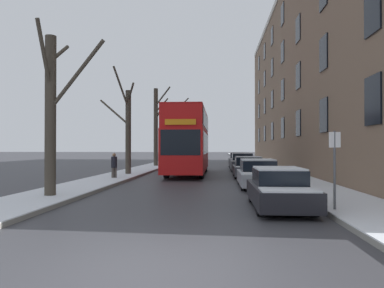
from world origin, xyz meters
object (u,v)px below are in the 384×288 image
at_px(bare_tree_left_1, 127,128).
at_px(pedestrian_left_sidewalk, 114,165).
at_px(bare_tree_left_0, 52,110).
at_px(bare_tree_left_3, 170,135).
at_px(bare_tree_left_2, 156,125).
at_px(parked_car_1, 258,174).
at_px(parked_car_2, 248,168).
at_px(parked_car_3, 242,163).
at_px(double_decker_bus, 188,139).
at_px(parked_car_0, 279,189).
at_px(parked_car_4, 239,161).
at_px(street_sign_post, 335,166).

bearing_deg(bare_tree_left_1, pedestrian_left_sidewalk, -88.60).
relative_size(bare_tree_left_0, bare_tree_left_3, 0.78).
xyz_separation_m(bare_tree_left_2, pedestrian_left_sidewalk, (-0.01, -14.82, -3.23)).
height_order(parked_car_1, pedestrian_left_sidewalk, pedestrian_left_sidewalk).
bearing_deg(parked_car_2, parked_car_1, -90.00).
height_order(parked_car_2, parked_car_3, parked_car_3).
distance_m(bare_tree_left_2, double_decker_bus, 10.59).
distance_m(parked_car_0, parked_car_4, 23.63).
bearing_deg(bare_tree_left_1, parked_car_0, -58.08).
xyz_separation_m(bare_tree_left_3, parked_car_1, (7.94, -28.04, -2.92)).
relative_size(bare_tree_left_0, bare_tree_left_2, 0.82).
bearing_deg(double_decker_bus, parked_car_3, 43.06).
height_order(parked_car_0, parked_car_3, parked_car_3).
height_order(bare_tree_left_2, pedestrian_left_sidewalk, bare_tree_left_2).
height_order(bare_tree_left_1, parked_car_1, bare_tree_left_1).
relative_size(parked_car_1, pedestrian_left_sidewalk, 2.86).
xyz_separation_m(bare_tree_left_1, bare_tree_left_3, (0.11, 21.44, 0.33)).
bearing_deg(parked_car_0, street_sign_post, -37.26).
bearing_deg(parked_car_4, bare_tree_left_3, 126.50).
distance_m(double_decker_bus, parked_car_4, 10.07).
xyz_separation_m(bare_tree_left_1, parked_car_0, (8.05, -12.92, -2.62)).
bearing_deg(parked_car_2, pedestrian_left_sidewalk, -161.13).
height_order(bare_tree_left_1, parked_car_0, bare_tree_left_1).
distance_m(bare_tree_left_0, parked_car_0, 8.57).
relative_size(bare_tree_left_3, parked_car_1, 1.78).
bearing_deg(parked_car_1, pedestrian_left_sidewalk, 158.25).
distance_m(bare_tree_left_0, parked_car_1, 9.75).
relative_size(bare_tree_left_3, parked_car_4, 1.90).
height_order(parked_car_0, parked_car_4, parked_car_4).
distance_m(bare_tree_left_0, bare_tree_left_1, 11.47).
bearing_deg(parked_car_1, bare_tree_left_0, -148.68).
height_order(bare_tree_left_2, parked_car_0, bare_tree_left_2).
distance_m(bare_tree_left_0, parked_car_2, 13.68).
distance_m(parked_car_0, parked_car_2, 12.22).
distance_m(bare_tree_left_1, double_decker_bus, 4.39).
relative_size(bare_tree_left_1, parked_car_0, 1.64).
relative_size(bare_tree_left_1, parked_car_3, 1.59).
distance_m(bare_tree_left_1, parked_car_0, 15.44).
bearing_deg(bare_tree_left_3, pedestrian_left_sidewalk, -90.05).
height_order(bare_tree_left_1, double_decker_bus, bare_tree_left_1).
bearing_deg(bare_tree_left_2, parked_car_3, -36.76).
height_order(bare_tree_left_1, bare_tree_left_3, bare_tree_left_3).
height_order(parked_car_1, street_sign_post, street_sign_post).
height_order(double_decker_bus, parked_car_2, double_decker_bus).
bearing_deg(bare_tree_left_3, parked_car_3, -63.59).
relative_size(parked_car_3, pedestrian_left_sidewalk, 2.83).
bearing_deg(parked_car_2, bare_tree_left_0, -126.64).
distance_m(bare_tree_left_3, parked_car_1, 29.29).
distance_m(double_decker_bus, parked_car_0, 15.27).
xyz_separation_m(bare_tree_left_3, parked_car_0, (7.94, -34.36, -2.95)).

